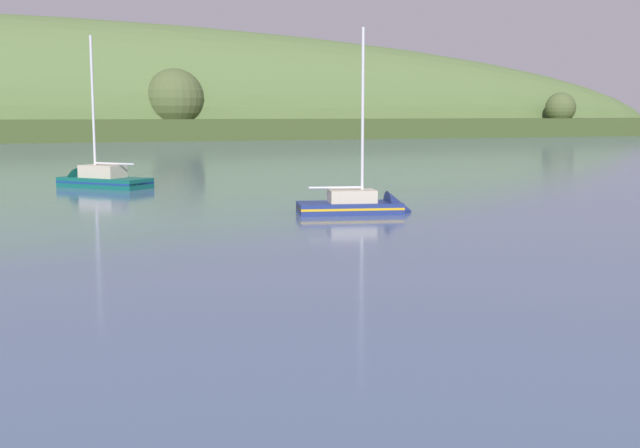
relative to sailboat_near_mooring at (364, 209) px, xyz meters
name	(u,v)px	position (x,y,z in m)	size (l,w,h in m)	color
sailboat_near_mooring	(364,209)	(0.00, 0.00, 0.00)	(7.63, 4.64, 12.53)	navy
sailboat_midwater_white	(95,184)	(-11.83, 25.83, 0.02)	(7.86, 8.91, 14.01)	#0F564C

